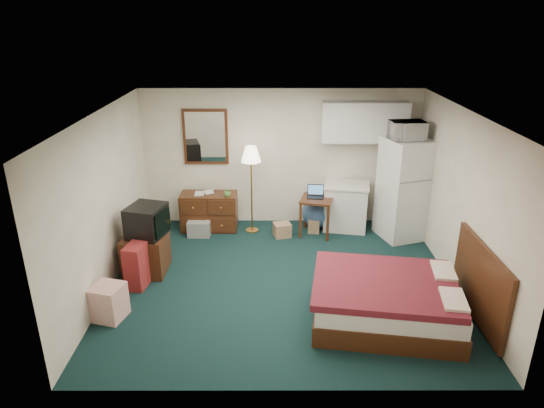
{
  "coord_description": "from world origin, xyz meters",
  "views": [
    {
      "loc": [
        -0.17,
        -6.28,
        3.72
      ],
      "look_at": [
        -0.16,
        0.31,
        1.11
      ],
      "focal_mm": 32.0,
      "sensor_mm": 36.0,
      "label": 1
    }
  ],
  "objects_px": {
    "desk": "(316,216)",
    "kitchen_counter": "(346,207)",
    "suitcase": "(137,266)",
    "fridge": "(404,189)",
    "tv_stand": "(146,253)",
    "floor_lamp": "(252,190)",
    "bed": "(387,301)",
    "dresser": "(209,211)"
  },
  "relations": [
    {
      "from": "bed",
      "to": "desk",
      "type": "bearing_deg",
      "value": 113.01
    },
    {
      "from": "desk",
      "to": "kitchen_counter",
      "type": "distance_m",
      "value": 0.62
    },
    {
      "from": "desk",
      "to": "suitcase",
      "type": "relative_size",
      "value": 1.05
    },
    {
      "from": "fridge",
      "to": "tv_stand",
      "type": "distance_m",
      "value": 4.44
    },
    {
      "from": "floor_lamp",
      "to": "suitcase",
      "type": "height_order",
      "value": "floor_lamp"
    },
    {
      "from": "dresser",
      "to": "tv_stand",
      "type": "xyz_separation_m",
      "value": [
        -0.78,
        -1.56,
        -0.04
      ]
    },
    {
      "from": "tv_stand",
      "to": "fridge",
      "type": "bearing_deg",
      "value": 18.58
    },
    {
      "from": "suitcase",
      "to": "desk",
      "type": "bearing_deg",
      "value": 43.37
    },
    {
      "from": "fridge",
      "to": "dresser",
      "type": "bearing_deg",
      "value": 156.88
    },
    {
      "from": "desk",
      "to": "fridge",
      "type": "xyz_separation_m",
      "value": [
        1.5,
        -0.07,
        0.54
      ]
    },
    {
      "from": "floor_lamp",
      "to": "kitchen_counter",
      "type": "xyz_separation_m",
      "value": [
        1.71,
        0.13,
        -0.38
      ]
    },
    {
      "from": "dresser",
      "to": "suitcase",
      "type": "xyz_separation_m",
      "value": [
        -0.8,
        -2.0,
        -0.02
      ]
    },
    {
      "from": "floor_lamp",
      "to": "kitchen_counter",
      "type": "bearing_deg",
      "value": 4.26
    },
    {
      "from": "floor_lamp",
      "to": "fridge",
      "type": "relative_size",
      "value": 0.9
    },
    {
      "from": "fridge",
      "to": "tv_stand",
      "type": "relative_size",
      "value": 2.66
    },
    {
      "from": "bed",
      "to": "tv_stand",
      "type": "relative_size",
      "value": 2.71
    },
    {
      "from": "dresser",
      "to": "floor_lamp",
      "type": "height_order",
      "value": "floor_lamp"
    },
    {
      "from": "bed",
      "to": "dresser",
      "type": "bearing_deg",
      "value": 141.0
    },
    {
      "from": "bed",
      "to": "suitcase",
      "type": "bearing_deg",
      "value": 174.43
    },
    {
      "from": "floor_lamp",
      "to": "bed",
      "type": "height_order",
      "value": "floor_lamp"
    },
    {
      "from": "desk",
      "to": "kitchen_counter",
      "type": "xyz_separation_m",
      "value": [
        0.56,
        0.26,
        0.07
      ]
    },
    {
      "from": "desk",
      "to": "suitcase",
      "type": "bearing_deg",
      "value": -132.86
    },
    {
      "from": "kitchen_counter",
      "to": "suitcase",
      "type": "distance_m",
      "value": 3.87
    },
    {
      "from": "dresser",
      "to": "floor_lamp",
      "type": "xyz_separation_m",
      "value": [
        0.78,
        -0.09,
        0.45
      ]
    },
    {
      "from": "floor_lamp",
      "to": "fridge",
      "type": "height_order",
      "value": "fridge"
    },
    {
      "from": "desk",
      "to": "bed",
      "type": "distance_m",
      "value": 2.73
    },
    {
      "from": "dresser",
      "to": "bed",
      "type": "relative_size",
      "value": 0.56
    },
    {
      "from": "tv_stand",
      "to": "suitcase",
      "type": "bearing_deg",
      "value": -90.59
    },
    {
      "from": "dresser",
      "to": "kitchen_counter",
      "type": "distance_m",
      "value": 2.49
    },
    {
      "from": "kitchen_counter",
      "to": "fridge",
      "type": "relative_size",
      "value": 0.47
    },
    {
      "from": "floor_lamp",
      "to": "bed",
      "type": "distance_m",
      "value": 3.36
    },
    {
      "from": "fridge",
      "to": "kitchen_counter",
      "type": "bearing_deg",
      "value": 142.61
    },
    {
      "from": "desk",
      "to": "floor_lamp",
      "type": "bearing_deg",
      "value": -172.44
    },
    {
      "from": "floor_lamp",
      "to": "tv_stand",
      "type": "height_order",
      "value": "floor_lamp"
    },
    {
      "from": "floor_lamp",
      "to": "desk",
      "type": "bearing_deg",
      "value": -6.52
    },
    {
      "from": "kitchen_counter",
      "to": "fridge",
      "type": "xyz_separation_m",
      "value": [
        0.95,
        -0.33,
        0.47
      ]
    },
    {
      "from": "kitchen_counter",
      "to": "fridge",
      "type": "distance_m",
      "value": 1.11
    },
    {
      "from": "bed",
      "to": "kitchen_counter",
      "type": "bearing_deg",
      "value": 101.0
    },
    {
      "from": "floor_lamp",
      "to": "tv_stand",
      "type": "relative_size",
      "value": 2.38
    },
    {
      "from": "dresser",
      "to": "kitchen_counter",
      "type": "bearing_deg",
      "value": 1.58
    },
    {
      "from": "dresser",
      "to": "fridge",
      "type": "xyz_separation_m",
      "value": [
        3.44,
        -0.29,
        0.54
      ]
    },
    {
      "from": "fridge",
      "to": "tv_stand",
      "type": "bearing_deg",
      "value": 178.47
    }
  ]
}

